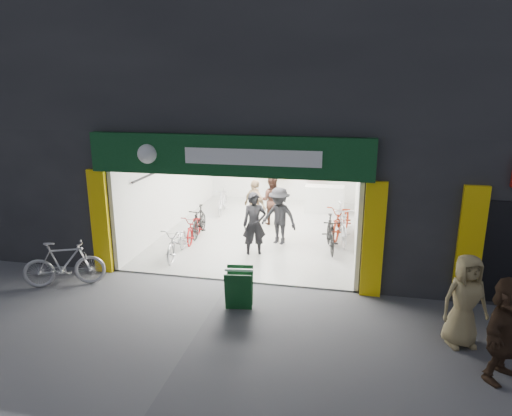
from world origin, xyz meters
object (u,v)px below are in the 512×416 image
(parked_bike, at_px, (64,264))
(sandwich_board, at_px, (239,288))
(pedestrian_near, at_px, (465,301))
(bike_left_front, at_px, (177,241))
(bike_right_front, at_px, (331,234))

(parked_bike, distance_m, sandwich_board, 4.24)
(pedestrian_near, bearing_deg, bike_left_front, 138.27)
(bike_left_front, xyz_separation_m, parked_bike, (-1.88, -2.27, 0.10))
(parked_bike, relative_size, sandwich_board, 2.12)
(sandwich_board, bearing_deg, bike_left_front, 125.25)
(bike_left_front, xyz_separation_m, sandwich_board, (2.35, -2.51, 0.03))
(parked_bike, bearing_deg, bike_left_front, -63.46)
(sandwich_board, bearing_deg, bike_right_front, 58.71)
(bike_left_front, relative_size, parked_bike, 0.93)
(pedestrian_near, bearing_deg, sandwich_board, 156.13)
(bike_left_front, distance_m, pedestrian_near, 7.26)
(pedestrian_near, bearing_deg, bike_right_front, 103.20)
(bike_left_front, bearing_deg, pedestrian_near, -29.58)
(bike_right_front, bearing_deg, bike_left_front, -169.90)
(bike_left_front, height_order, pedestrian_near, pedestrian_near)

